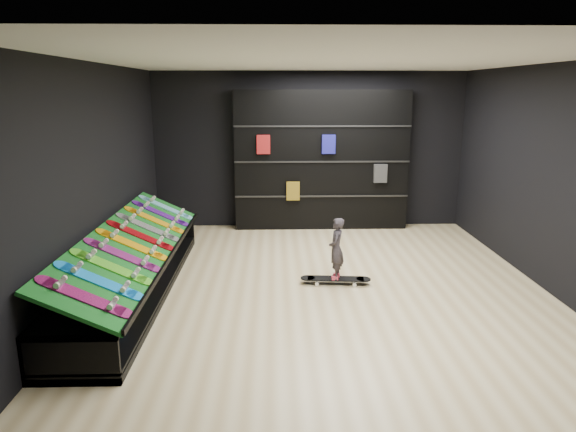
{
  "coord_description": "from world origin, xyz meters",
  "views": [
    {
      "loc": [
        -0.68,
        -6.49,
        2.65
      ],
      "look_at": [
        -0.5,
        0.2,
        1.0
      ],
      "focal_mm": 32.0,
      "sensor_mm": 36.0,
      "label": 1
    }
  ],
  "objects_px": {
    "child": "(336,260)",
    "display_rack": "(135,275)",
    "floor_skateboard": "(336,281)",
    "back_shelving": "(321,160)"
  },
  "relations": [
    {
      "from": "child",
      "to": "display_rack",
      "type": "bearing_deg",
      "value": -72.91
    },
    {
      "from": "floor_skateboard",
      "to": "back_shelving",
      "type": "bearing_deg",
      "value": 93.86
    },
    {
      "from": "floor_skateboard",
      "to": "child",
      "type": "bearing_deg",
      "value": 0.0
    },
    {
      "from": "back_shelving",
      "to": "child",
      "type": "distance_m",
      "value": 3.22
    },
    {
      "from": "back_shelving",
      "to": "floor_skateboard",
      "type": "xyz_separation_m",
      "value": [
        -0.06,
        -3.07,
        -1.28
      ]
    },
    {
      "from": "display_rack",
      "to": "child",
      "type": "relative_size",
      "value": 8.67
    },
    {
      "from": "back_shelving",
      "to": "child",
      "type": "bearing_deg",
      "value": -91.09
    },
    {
      "from": "display_rack",
      "to": "floor_skateboard",
      "type": "bearing_deg",
      "value": 5.25
    },
    {
      "from": "display_rack",
      "to": "back_shelving",
      "type": "xyz_separation_m",
      "value": [
        2.78,
        3.32,
        1.08
      ]
    },
    {
      "from": "display_rack",
      "to": "floor_skateboard",
      "type": "relative_size",
      "value": 4.59
    }
  ]
}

